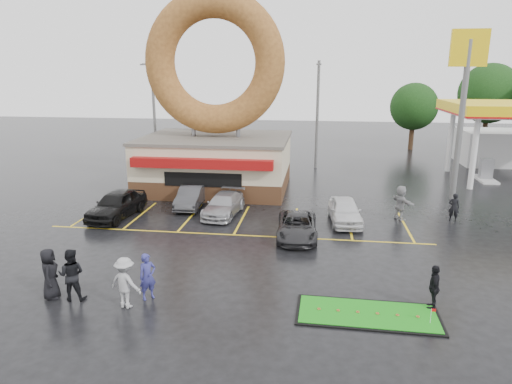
# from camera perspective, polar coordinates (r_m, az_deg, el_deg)

# --- Properties ---
(ground) EXTENTS (120.00, 120.00, 0.00)m
(ground) POSITION_cam_1_polar(r_m,az_deg,el_deg) (20.45, -4.57, -8.64)
(ground) COLOR black
(ground) RESTS_ON ground
(donut_shop) EXTENTS (10.20, 8.70, 13.50)m
(donut_shop) POSITION_cam_1_polar(r_m,az_deg,el_deg) (32.28, -5.08, 8.28)
(donut_shop) COLOR #472B19
(donut_shop) RESTS_ON ground
(shell_sign) EXTENTS (2.20, 0.36, 10.60)m
(shell_sign) POSITION_cam_1_polar(r_m,az_deg,el_deg) (31.58, 24.69, 12.18)
(shell_sign) COLOR slate
(shell_sign) RESTS_ON ground
(streetlight_left) EXTENTS (0.40, 2.21, 9.00)m
(streetlight_left) POSITION_cam_1_polar(r_m,az_deg,el_deg) (40.88, -12.66, 9.81)
(streetlight_left) COLOR slate
(streetlight_left) RESTS_ON ground
(streetlight_mid) EXTENTS (0.40, 2.21, 9.00)m
(streetlight_mid) POSITION_cam_1_polar(r_m,az_deg,el_deg) (39.36, 7.68, 9.85)
(streetlight_mid) COLOR slate
(streetlight_mid) RESTS_ON ground
(streetlight_right) EXTENTS (0.40, 2.21, 9.00)m
(streetlight_right) POSITION_cam_1_polar(r_m,az_deg,el_deg) (42.07, 24.46, 8.99)
(streetlight_right) COLOR slate
(streetlight_right) RESTS_ON ground
(tree_far_c) EXTENTS (6.30, 6.30, 9.00)m
(tree_far_c) POSITION_cam_1_polar(r_m,az_deg,el_deg) (55.32, 27.15, 10.90)
(tree_far_c) COLOR #332114
(tree_far_c) RESTS_ON ground
(tree_far_d) EXTENTS (4.90, 4.90, 7.00)m
(tree_far_d) POSITION_cam_1_polar(r_m,az_deg,el_deg) (51.39, 19.14, 10.05)
(tree_far_d) COLOR #332114
(tree_far_d) RESTS_ON ground
(car_black) EXTENTS (2.36, 4.76, 1.56)m
(car_black) POSITION_cam_1_polar(r_m,az_deg,el_deg) (27.22, -17.02, -1.49)
(car_black) COLOR black
(car_black) RESTS_ON ground
(car_dgrey) EXTENTS (1.56, 3.97, 1.29)m
(car_dgrey) POSITION_cam_1_polar(r_m,az_deg,el_deg) (28.39, -8.14, -0.59)
(car_dgrey) COLOR #323134
(car_dgrey) RESTS_ON ground
(car_silver) EXTENTS (2.16, 4.40, 1.23)m
(car_silver) POSITION_cam_1_polar(r_m,az_deg,el_deg) (26.62, -4.05, -1.58)
(car_silver) COLOR #9B9CA0
(car_silver) RESTS_ON ground
(car_grey) EXTENTS (2.14, 4.32, 1.18)m
(car_grey) POSITION_cam_1_polar(r_m,az_deg,el_deg) (23.09, 5.15, -4.28)
(car_grey) COLOR #2A292C
(car_grey) RESTS_ON ground
(car_white) EXTENTS (1.96, 4.16, 1.37)m
(car_white) POSITION_cam_1_polar(r_m,az_deg,el_deg) (25.63, 11.04, -2.32)
(car_white) COLOR silver
(car_white) RESTS_ON ground
(person_blue) EXTENTS (0.75, 0.74, 1.75)m
(person_blue) POSITION_cam_1_polar(r_m,az_deg,el_deg) (17.41, -13.40, -10.23)
(person_blue) COLOR navy
(person_blue) RESTS_ON ground
(person_blackjkt) EXTENTS (1.06, 0.89, 1.96)m
(person_blackjkt) POSITION_cam_1_polar(r_m,az_deg,el_deg) (18.13, -22.07, -9.55)
(person_blackjkt) COLOR black
(person_blackjkt) RESTS_ON ground
(person_hoodie) EXTENTS (1.35, 0.99, 1.87)m
(person_hoodie) POSITION_cam_1_polar(r_m,az_deg,el_deg) (16.99, -16.03, -10.84)
(person_hoodie) COLOR #959497
(person_hoodie) RESTS_ON ground
(person_bystander) EXTENTS (0.88, 1.09, 1.93)m
(person_bystander) POSITION_cam_1_polar(r_m,az_deg,el_deg) (18.57, -24.39, -9.28)
(person_bystander) COLOR black
(person_bystander) RESTS_ON ground
(person_cameraman) EXTENTS (0.55, 1.02, 1.65)m
(person_cameraman) POSITION_cam_1_polar(r_m,az_deg,el_deg) (17.44, 21.35, -11.03)
(person_cameraman) COLOR black
(person_cameraman) RESTS_ON ground
(person_walker_near) EXTENTS (1.32, 1.88, 1.95)m
(person_walker_near) POSITION_cam_1_polar(r_m,az_deg,el_deg) (26.96, 17.64, -1.26)
(person_walker_near) COLOR gray
(person_walker_near) RESTS_ON ground
(person_walker_far) EXTENTS (0.66, 0.52, 1.60)m
(person_walker_far) POSITION_cam_1_polar(r_m,az_deg,el_deg) (27.72, 23.50, -1.75)
(person_walker_far) COLOR black
(person_walker_far) RESTS_ON ground
(dumpster) EXTENTS (1.95, 1.44, 1.30)m
(dumpster) POSITION_cam_1_polar(r_m,az_deg,el_deg) (32.48, -13.43, 1.13)
(dumpster) COLOR #18401C
(dumpster) RESTS_ON ground
(putting_green) EXTENTS (4.92, 2.21, 0.61)m
(putting_green) POSITION_cam_1_polar(r_m,az_deg,el_deg) (16.71, 13.76, -14.60)
(putting_green) COLOR black
(putting_green) RESTS_ON ground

